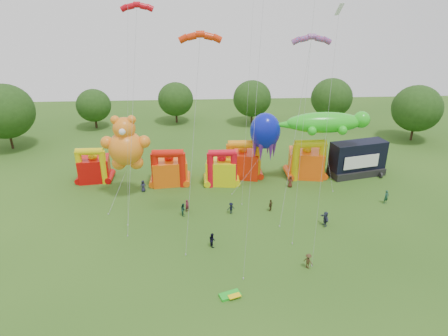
{
  "coord_description": "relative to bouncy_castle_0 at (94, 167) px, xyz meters",
  "views": [
    {
      "loc": [
        -3.15,
        -27.88,
        26.53
      ],
      "look_at": [
        -0.33,
        18.0,
        6.43
      ],
      "focal_mm": 32.0,
      "sensor_mm": 36.0,
      "label": 1
    }
  ],
  "objects": [
    {
      "name": "teddy_bear_kite",
      "position": [
        5.94,
        -6.0,
        3.98
      ],
      "size": [
        6.7,
        7.89,
        11.91
      ],
      "color": "orange",
      "rests_on": "ground"
    },
    {
      "name": "bouncy_castle_0",
      "position": [
        0.0,
        0.0,
        0.0
      ],
      "size": [
        4.92,
        4.14,
        5.74
      ],
      "color": "#C10A09",
      "rests_on": "ground"
    },
    {
      "name": "spectator_3",
      "position": [
        20.19,
        -11.39,
        -1.41
      ],
      "size": [
        1.13,
        0.82,
        1.58
      ],
      "primitive_type": "imported",
      "rotation": [
        0.0,
        0.0,
        3.39
      ],
      "color": "black",
      "rests_on": "ground"
    },
    {
      "name": "gecko_kite",
      "position": [
        34.61,
        -2.43,
        5.95
      ],
      "size": [
        14.74,
        6.58,
        10.96
      ],
      "color": "green",
      "rests_on": "ground"
    },
    {
      "name": "bouncy_castle_4",
      "position": [
        32.85,
        -0.39,
        0.27
      ],
      "size": [
        5.95,
        5.1,
        6.53
      ],
      "color": "#FF550D",
      "rests_on": "ground"
    },
    {
      "name": "spectator_7",
      "position": [
        41.69,
        -9.9,
        -1.23
      ],
      "size": [
        0.83,
        0.69,
        1.95
      ],
      "primitive_type": "imported",
      "rotation": [
        0.0,
        0.0,
        0.36
      ],
      "color": "#193F2E",
      "rests_on": "ground"
    },
    {
      "name": "ground",
      "position": [
        19.61,
        -29.1,
        -2.2
      ],
      "size": [
        160.0,
        160.0,
        0.0
      ],
      "primitive_type": "plane",
      "color": "#244914",
      "rests_on": "ground"
    },
    {
      "name": "spectator_1",
      "position": [
        14.44,
        -10.54,
        -1.34
      ],
      "size": [
        0.75,
        0.71,
        1.73
      ],
      "primitive_type": "imported",
      "rotation": [
        0.0,
        0.0,
        0.65
      ],
      "color": "#5B1A29",
      "rests_on": "ground"
    },
    {
      "name": "bouncy_castle_1",
      "position": [
        11.61,
        -1.6,
        0.04
      ],
      "size": [
        5.55,
        4.66,
        5.9
      ],
      "color": "#F35D0D",
      "rests_on": "ground"
    },
    {
      "name": "spectator_8",
      "position": [
        17.47,
        -18.68,
        -1.34
      ],
      "size": [
        0.93,
        1.02,
        1.71
      ],
      "primitive_type": "imported",
      "rotation": [
        0.0,
        0.0,
        1.99
      ],
      "color": "black",
      "rests_on": "ground"
    },
    {
      "name": "spectator_2",
      "position": [
        13.96,
        -11.46,
        -1.34
      ],
      "size": [
        0.82,
        0.96,
        1.72
      ],
      "primitive_type": "imported",
      "rotation": [
        0.0,
        0.0,
        1.8
      ],
      "color": "#1B4533",
      "rests_on": "ground"
    },
    {
      "name": "folded_kite_bundle",
      "position": [
        18.93,
        -27.07,
        -2.06
      ],
      "size": [
        2.22,
        1.61,
        0.31
      ],
      "color": "green",
      "rests_on": "ground"
    },
    {
      "name": "tree_ring",
      "position": [
        18.4,
        -28.47,
        4.06
      ],
      "size": [
        126.19,
        128.32,
        12.07
      ],
      "color": "#352314",
      "rests_on": "ground"
    },
    {
      "name": "spectator_4",
      "position": [
        25.48,
        -10.99,
        -1.37
      ],
      "size": [
        0.91,
        1.02,
        1.66
      ],
      "primitive_type": "imported",
      "rotation": [
        0.0,
        0.0,
        4.07
      ],
      "color": "#3E2E18",
      "rests_on": "ground"
    },
    {
      "name": "spectator_9",
      "position": [
        27.38,
        -23.22,
        -1.35
      ],
      "size": [
        1.2,
        1.25,
        1.71
      ],
      "primitive_type": "imported",
      "rotation": [
        0.0,
        0.0,
        2.27
      ],
      "color": "#3F2F19",
      "rests_on": "ground"
    },
    {
      "name": "octopus_kite",
      "position": [
        24.67,
        -2.62,
        2.84
      ],
      "size": [
        7.55,
        6.82,
        10.82
      ],
      "color": "#0B16AD",
      "rests_on": "ground"
    },
    {
      "name": "parafoil_kites",
      "position": [
        18.75,
        -12.24,
        9.55
      ],
      "size": [
        25.02,
        15.29,
        26.31
      ],
      "color": "red",
      "rests_on": "ground"
    },
    {
      "name": "spectator_6",
      "position": [
        29.61,
        -4.12,
        -1.3
      ],
      "size": [
        0.96,
        0.71,
        1.8
      ],
      "primitive_type": "imported",
      "rotation": [
        0.0,
        0.0,
        6.11
      ],
      "color": "#502016",
      "rests_on": "ground"
    },
    {
      "name": "bouncy_castle_3",
      "position": [
        22.89,
        0.35,
        0.23
      ],
      "size": [
        6.23,
        5.44,
        6.41
      ],
      "color": "red",
      "rests_on": "ground"
    },
    {
      "name": "stage_trailer",
      "position": [
        41.04,
        -0.26,
        0.47
      ],
      "size": [
        9.28,
        5.2,
        5.53
      ],
      "color": "black",
      "rests_on": "ground"
    },
    {
      "name": "bouncy_castle_2",
      "position": [
        19.47,
        -2.16,
        0.05
      ],
      "size": [
        4.9,
        4.14,
        5.86
      ],
      "color": "yellow",
      "rests_on": "ground"
    },
    {
      "name": "diamond_kites",
      "position": [
        21.83,
        -14.15,
        14.1
      ],
      "size": [
        23.45,
        22.15,
        39.05
      ],
      "color": "red",
      "rests_on": "ground"
    },
    {
      "name": "spectator_0",
      "position": [
        7.9,
        -4.26,
        -1.32
      ],
      "size": [
        1.02,
        0.86,
        1.77
      ],
      "primitive_type": "imported",
      "rotation": [
        0.0,
        0.0,
        0.41
      ],
      "color": "#212137",
      "rests_on": "ground"
    },
    {
      "name": "spectator_5",
      "position": [
        31.62,
        -15.07,
        -1.24
      ],
      "size": [
        0.9,
        1.86,
        1.93
      ],
      "primitive_type": "imported",
      "rotation": [
        0.0,
        0.0,
        4.9
      ],
      "color": "#292D45",
      "rests_on": "ground"
    }
  ]
}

